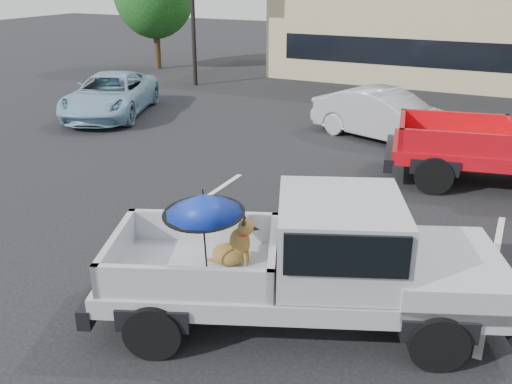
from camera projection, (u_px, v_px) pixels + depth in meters
ground at (280, 289)px, 9.01m from camera, size 90.00×90.00×0.00m
stripe_left at (185, 211)px, 11.89m from camera, size 0.12×5.00×0.01m
stripe_right at (492, 273)px, 9.49m from camera, size 0.12×5.00×0.01m
silver_pickup at (322, 256)px, 7.82m from camera, size 6.01×3.93×2.06m
silver_sedan at (386, 115)px, 16.66m from camera, size 4.68×2.91×1.46m
blue_suv at (110, 95)px, 19.44m from camera, size 3.97×5.54×1.40m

